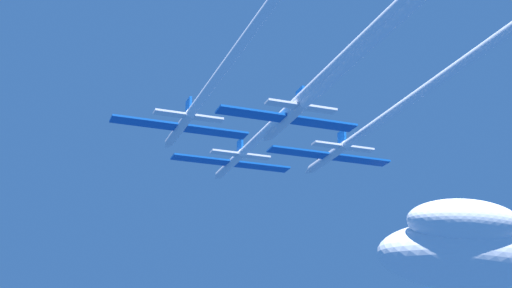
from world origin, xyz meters
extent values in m
cylinder|color=silver|center=(-0.40, -0.45, 0.30)|extent=(1.13, 10.30, 1.13)
cone|color=silver|center=(-0.40, 5.83, 0.30)|extent=(1.11, 2.27, 1.11)
ellipsoid|color=black|center=(-0.40, 1.81, 0.78)|extent=(0.79, 2.06, 0.57)
cube|color=#0F51B2|center=(-4.88, -0.97, 0.30)|extent=(7.83, 2.27, 0.25)
cube|color=#0F51B2|center=(4.08, -0.97, 0.30)|extent=(7.83, 2.27, 0.25)
cube|color=#0F51B2|center=(-0.40, -4.57, 1.69)|extent=(0.30, 1.85, 1.65)
cube|color=silver|center=(-2.72, -4.78, 0.30)|extent=(3.52, 1.36, 0.25)
cube|color=silver|center=(1.93, -4.78, 0.30)|extent=(3.52, 1.36, 0.25)
cylinder|color=white|center=(-0.40, -28.86, 0.30)|extent=(1.02, 46.53, 1.02)
cylinder|color=silver|center=(-10.38, -10.92, 0.42)|extent=(1.13, 10.30, 1.13)
cone|color=silver|center=(-10.38, -4.64, 0.42)|extent=(1.11, 2.27, 1.11)
ellipsoid|color=black|center=(-10.38, -8.66, 0.90)|extent=(0.79, 2.06, 0.57)
cube|color=#0F51B2|center=(-14.86, -11.44, 0.42)|extent=(7.83, 2.27, 0.25)
cube|color=#0F51B2|center=(-5.90, -11.44, 0.42)|extent=(7.83, 2.27, 0.25)
cube|color=#0F51B2|center=(-10.38, -15.04, 1.81)|extent=(0.30, 1.85, 1.65)
cube|color=silver|center=(-12.71, -15.25, 0.42)|extent=(3.52, 1.36, 0.25)
cube|color=silver|center=(-8.06, -15.25, 0.42)|extent=(3.52, 1.36, 0.25)
cylinder|color=white|center=(-10.38, -38.47, 0.42)|extent=(1.02, 44.80, 1.02)
cylinder|color=silver|center=(9.72, -10.53, -0.74)|extent=(1.13, 10.30, 1.13)
cone|color=silver|center=(9.72, -4.25, -0.74)|extent=(1.11, 2.27, 1.11)
ellipsoid|color=black|center=(9.72, -8.27, -0.26)|extent=(0.79, 2.06, 0.57)
cube|color=#0F51B2|center=(5.24, -11.05, -0.74)|extent=(7.83, 2.27, 0.25)
cube|color=#0F51B2|center=(14.20, -11.05, -0.74)|extent=(7.83, 2.27, 0.25)
cube|color=#0F51B2|center=(9.72, -14.65, 0.65)|extent=(0.30, 1.85, 1.65)
cube|color=silver|center=(7.39, -14.86, -0.74)|extent=(3.52, 1.36, 0.25)
cube|color=silver|center=(12.05, -14.86, -0.74)|extent=(3.52, 1.36, 0.25)
cylinder|color=white|center=(9.72, -40.80, -0.74)|extent=(1.02, 50.25, 1.02)
cylinder|color=silver|center=(0.01, -19.68, -0.36)|extent=(1.13, 10.30, 1.13)
cone|color=silver|center=(0.01, -13.40, -0.36)|extent=(1.11, 2.27, 1.11)
ellipsoid|color=black|center=(0.01, -17.41, 0.12)|extent=(0.79, 2.06, 0.57)
cube|color=#0F51B2|center=(-4.47, -20.19, -0.36)|extent=(7.83, 2.27, 0.25)
cube|color=#0F51B2|center=(4.49, -20.19, -0.36)|extent=(7.83, 2.27, 0.25)
cube|color=#0F51B2|center=(0.01, -23.80, 1.03)|extent=(0.30, 1.85, 1.65)
cube|color=silver|center=(-2.32, -24.00, -0.36)|extent=(3.52, 1.36, 0.25)
cube|color=silver|center=(2.33, -24.00, -0.36)|extent=(3.52, 1.36, 0.25)
ellipsoid|color=white|center=(47.63, 13.95, -6.70)|extent=(33.16, 18.24, 11.60)
ellipsoid|color=white|center=(44.04, 7.89, -2.31)|extent=(21.68, 11.92, 7.59)
camera|label=1|loc=(-29.50, -89.63, -31.02)|focal=49.97mm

